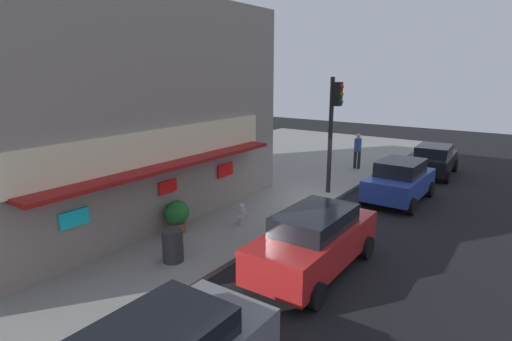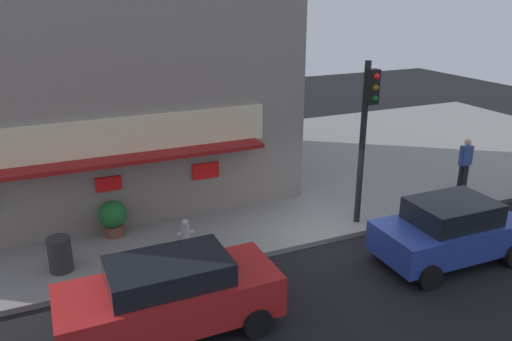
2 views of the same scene
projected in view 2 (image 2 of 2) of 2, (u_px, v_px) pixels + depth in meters
ground_plane at (328, 243)px, 14.24m from camera, size 51.98×51.98×0.00m
sidewalk at (242, 172)px, 19.66m from camera, size 34.66×12.68×0.15m
corner_building at (79, 81)px, 16.96m from camera, size 12.88×9.12×7.47m
traffic_light at (366, 123)px, 14.12m from camera, size 0.32×0.58×4.82m
fire_hydrant at (185, 232)px, 13.81m from camera, size 0.47×0.23×0.73m
trash_can at (60, 254)px, 12.44m from camera, size 0.57×0.57×0.90m
pedestrian at (465, 162)px, 17.32m from camera, size 0.54×0.38×1.87m
potted_plant_by_doorway at (113, 217)px, 14.17m from camera, size 0.79×0.79×1.07m
parked_car_blue at (450, 230)px, 13.09m from camera, size 3.97×2.13×1.70m
parked_car_red at (170, 295)px, 10.28m from camera, size 4.49×1.98×1.70m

